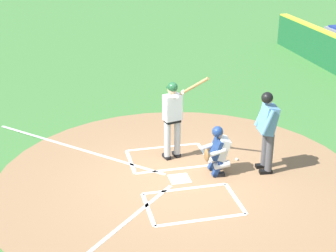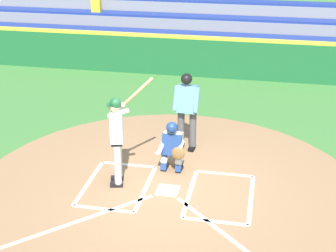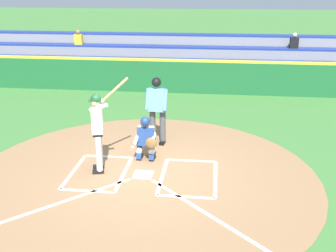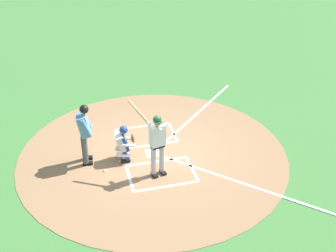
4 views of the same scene
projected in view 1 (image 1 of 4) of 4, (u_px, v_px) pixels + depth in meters
The scene contains 7 objects.
ground_plane at pixel (179, 179), 10.97m from camera, with size 120.00×120.00×0.00m, color #427A38.
dirt_circle at pixel (179, 179), 10.96m from camera, with size 8.00×8.00×0.01m, color #99704C.
home_plate_and_chalk at pixel (140, 183), 10.77m from camera, with size 7.93×4.91×0.01m.
batter at pixel (173, 115), 11.49m from camera, with size 0.83×0.89×2.13m.
catcher at pixel (218, 149), 10.98m from camera, with size 0.59×0.62×1.13m.
plate_umpire at pixel (267, 127), 10.91m from camera, with size 0.60×0.45×1.86m.
baseball at pixel (237, 159), 11.77m from camera, with size 0.07×0.07×0.07m, color white.
Camera 1 is at (-9.34, 2.46, 5.33)m, focal length 54.03 mm.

